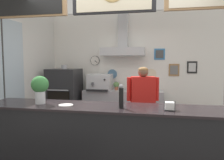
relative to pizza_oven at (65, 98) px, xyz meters
The scene contains 12 objects.
back_wall_assembly 1.87m from the pizza_oven, 18.16° to the left, with size 4.44×2.80×2.89m.
service_counter 2.76m from the pizza_oven, 54.27° to the right, with size 3.43×0.64×1.04m.
back_prep_counter 1.47m from the pizza_oven, 11.06° to the left, with size 1.94×0.57×0.92m.
pizza_oven is the anchor object (origin of this frame).
shop_worker 2.20m from the pizza_oven, 26.61° to the right, with size 0.58×0.31×1.52m.
espresso_machine 0.96m from the pizza_oven, 16.68° to the left, with size 0.58×0.56×0.40m.
potted_sage 1.32m from the pizza_oven, 14.31° to the left, with size 0.15×0.15×0.20m.
potted_basil 1.71m from the pizza_oven, ahead, with size 0.17×0.17×0.22m.
condiment_plate 2.55m from the pizza_oven, 65.77° to the right, with size 0.19×0.19×0.01m.
napkin_holder 3.31m from the pizza_oven, 44.51° to the right, with size 0.13×0.12×0.11m.
basil_vase 2.40m from the pizza_oven, 74.04° to the right, with size 0.23×0.23×0.38m.
pepper_grinder 2.96m from the pizza_oven, 52.65° to the right, with size 0.06×0.06×0.29m.
Camera 1 is at (0.55, -3.17, 1.61)m, focal length 34.04 mm.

